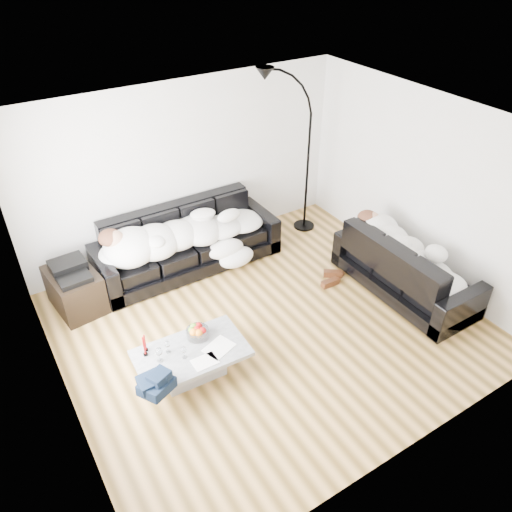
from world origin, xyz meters
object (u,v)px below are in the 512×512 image
shoes (331,278)px  floor_lamp (308,161)px  sofa_right (406,265)px  candle_right (145,343)px  wine_glass_a (168,347)px  wine_glass_b (159,355)px  coffee_table (192,363)px  wine_glass_c (184,352)px  fruit_bowl (198,331)px  av_cabinet (75,290)px  candle_left (144,347)px  sleeper_back (188,230)px  sofa_back (187,240)px  stereo (70,269)px  sleeper_right (409,252)px

shoes → floor_lamp: (0.57, 1.44, 1.15)m
sofa_right → candle_right: sofa_right is taller
wine_glass_a → wine_glass_b: 0.15m
coffee_table → wine_glass_c: size_ratio=8.16×
fruit_bowl → av_cabinet: av_cabinet is taller
wine_glass_a → floor_lamp: bearing=29.4°
candle_left → wine_glass_c: bearing=-36.3°
sofa_right → wine_glass_c: 3.30m
sleeper_back → av_cabinet: sleeper_back is taller
sofa_back → wine_glass_c: sofa_back is taller
sofa_right → stereo: 4.48m
wine_glass_a → sofa_back: bearing=58.8°
shoes → sleeper_right: bearing=-29.3°
coffee_table → candle_right: 0.58m
sofa_right → av_cabinet: 4.48m
stereo → floor_lamp: size_ratio=0.18×
sofa_back → sofa_right: (2.29, -2.13, -0.02)m
wine_glass_a → shoes: (2.69, 0.40, -0.39)m
coffee_table → wine_glass_a: size_ratio=7.93×
wine_glass_c → sleeper_back: bearing=63.1°
sleeper_right → wine_glass_b: (-3.54, 0.19, -0.18)m
shoes → floor_lamp: size_ratio=0.19×
av_cabinet → wine_glass_c: bearing=-77.5°
sofa_back → candle_left: size_ratio=10.17×
candle_right → stereo: stereo is taller
sleeper_back → stereo: 1.69m
candle_left → stereo: stereo is taller
candle_right → sofa_right: bearing=-6.6°
sofa_right → fruit_bowl: (-3.02, 0.32, 0.02)m
coffee_table → stereo: 2.11m
sofa_back → av_cabinet: 1.70m
sofa_back → wine_glass_c: size_ratio=17.82×
wine_glass_b → floor_lamp: bearing=29.6°
fruit_bowl → wine_glass_b: size_ratio=1.39×
candle_left → stereo: 1.73m
sleeper_right → wine_glass_c: 3.30m
fruit_bowl → shoes: (2.30, 0.36, -0.39)m
coffee_table → fruit_bowl: size_ratio=4.74×
candle_right → av_cabinet: bearing=102.6°
sleeper_right → candle_right: bearing=83.4°
floor_lamp → sofa_right: bearing=-87.0°
av_cabinet → wine_glass_a: bearing=-79.2°
sofa_right → sleeper_back: sleeper_back is taller
sleeper_back → floor_lamp: floor_lamp is taller
sofa_right → candle_left: 3.67m
wine_glass_c → candle_left: bearing=143.7°
wine_glass_a → av_cabinet: 1.87m
wine_glass_a → av_cabinet: size_ratio=0.19×
av_cabinet → fruit_bowl: bearing=-67.8°
coffee_table → candle_left: size_ratio=4.66×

